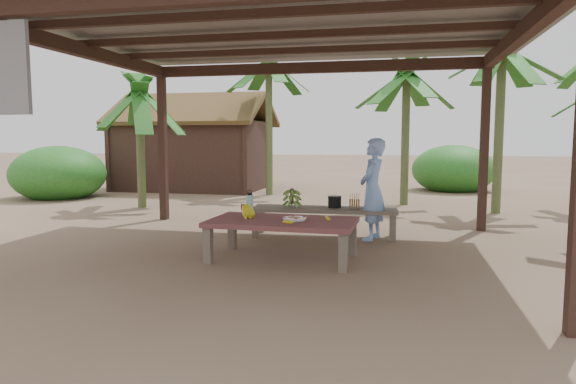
% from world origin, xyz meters
% --- Properties ---
extents(ground, '(80.00, 80.00, 0.00)m').
position_xyz_m(ground, '(0.00, 0.00, 0.00)').
color(ground, brown).
rests_on(ground, ground).
extents(pavilion, '(6.60, 5.60, 2.95)m').
position_xyz_m(pavilion, '(-0.01, -0.01, 2.78)').
color(pavilion, black).
rests_on(pavilion, ground).
extents(work_table, '(1.83, 1.06, 0.50)m').
position_xyz_m(work_table, '(0.06, -0.34, 0.43)').
color(work_table, brown).
rests_on(work_table, ground).
extents(bench, '(2.22, 0.70, 0.45)m').
position_xyz_m(bench, '(0.36, 1.22, 0.39)').
color(bench, brown).
rests_on(bench, ground).
extents(ripe_banana_bunch, '(0.36, 0.33, 0.19)m').
position_xyz_m(ripe_banana_bunch, '(-0.48, -0.26, 0.59)').
color(ripe_banana_bunch, yellow).
rests_on(ripe_banana_bunch, work_table).
extents(plate, '(0.29, 0.29, 0.04)m').
position_xyz_m(plate, '(0.22, -0.35, 0.52)').
color(plate, white).
rests_on(plate, work_table).
extents(loose_banana_front, '(0.15, 0.11, 0.04)m').
position_xyz_m(loose_banana_front, '(0.20, -0.63, 0.52)').
color(loose_banana_front, yellow).
rests_on(loose_banana_front, work_table).
extents(loose_banana_side, '(0.11, 0.16, 0.04)m').
position_xyz_m(loose_banana_side, '(0.61, -0.25, 0.52)').
color(loose_banana_side, yellow).
rests_on(loose_banana_side, work_table).
extents(water_flask, '(0.09, 0.09, 0.33)m').
position_xyz_m(water_flask, '(-0.46, -0.00, 0.64)').
color(water_flask, '#40A5C7').
rests_on(water_flask, work_table).
extents(green_banana_stalk, '(0.28, 0.28, 0.30)m').
position_xyz_m(green_banana_stalk, '(-0.14, 1.19, 0.60)').
color(green_banana_stalk, '#598C2D').
rests_on(green_banana_stalk, bench).
extents(cooking_pot, '(0.20, 0.20, 0.17)m').
position_xyz_m(cooking_pot, '(0.52, 1.26, 0.54)').
color(cooking_pot, black).
rests_on(cooking_pot, bench).
extents(skewer_rack, '(0.18, 0.09, 0.24)m').
position_xyz_m(skewer_rack, '(0.82, 1.19, 0.57)').
color(skewer_rack, '#A57F47').
rests_on(skewer_rack, bench).
extents(woman, '(0.49, 0.62, 1.51)m').
position_xyz_m(woman, '(1.09, 1.16, 0.75)').
color(woman, '#7CA4EB').
rests_on(woman, ground).
extents(hut, '(4.40, 3.43, 2.85)m').
position_xyz_m(hut, '(-4.50, 8.00, 1.10)').
color(hut, black).
rests_on(hut, ground).
extents(banana_plant_ne, '(1.80, 1.80, 3.50)m').
position_xyz_m(banana_plant_ne, '(3.39, 4.43, 3.00)').
color(banana_plant_ne, '#596638').
rests_on(banana_plant_ne, ground).
extents(banana_plant_n, '(1.80, 1.80, 3.19)m').
position_xyz_m(banana_plant_n, '(1.59, 5.44, 2.70)').
color(banana_plant_n, '#596638').
rests_on(banana_plant_n, ground).
extents(banana_plant_nw, '(1.80, 1.80, 3.74)m').
position_xyz_m(banana_plant_nw, '(-1.91, 6.73, 3.23)').
color(banana_plant_nw, '#596638').
rests_on(banana_plant_nw, ground).
extents(banana_plant_w, '(1.80, 1.80, 2.69)m').
position_xyz_m(banana_plant_w, '(-4.00, 3.71, 2.22)').
color(banana_plant_w, '#596638').
rests_on(banana_plant_w, ground).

